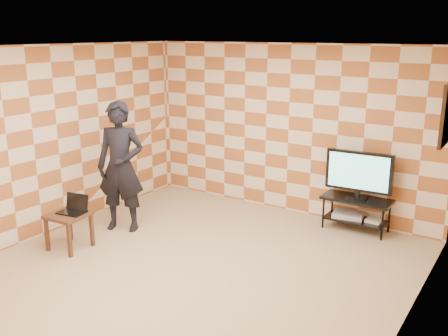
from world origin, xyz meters
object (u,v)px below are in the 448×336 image
at_px(person, 121,167).
at_px(side_table, 69,220).
at_px(tv_stand, 356,207).
at_px(tv, 359,173).

bearing_deg(person, side_table, -119.89).
relative_size(side_table, person, 0.28).
bearing_deg(tv_stand, side_table, -137.92).
distance_m(side_table, person, 1.08).
height_order(tv_stand, tv, tv).
distance_m(tv, person, 3.47).
xyz_separation_m(tv, person, (-2.94, -1.83, 0.07)).
bearing_deg(side_table, tv_stand, 42.08).
height_order(side_table, person, person).
distance_m(tv_stand, person, 3.52).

